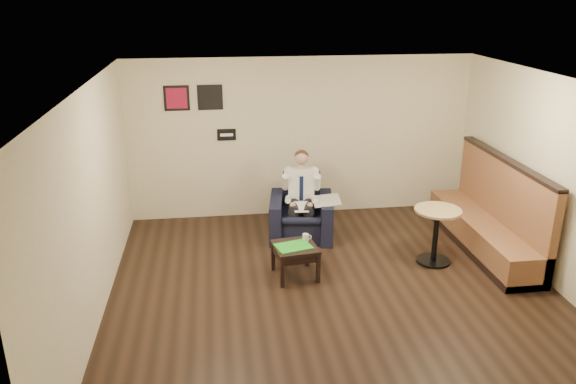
{
  "coord_description": "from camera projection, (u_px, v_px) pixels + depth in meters",
  "views": [
    {
      "loc": [
        -1.51,
        -6.46,
        3.85
      ],
      "look_at": [
        -0.48,
        1.2,
        1.05
      ],
      "focal_mm": 35.0,
      "sensor_mm": 36.0,
      "label": 1
    }
  ],
  "objects": [
    {
      "name": "wall_left",
      "position": [
        91.0,
        208.0,
        6.66
      ],
      "size": [
        0.02,
        6.0,
        2.8
      ],
      "primitive_type": "cube",
      "color": "#F1E9C5",
      "rests_on": "ground"
    },
    {
      "name": "green_folder",
      "position": [
        293.0,
        246.0,
        7.81
      ],
      "size": [
        0.55,
        0.45,
        0.01
      ],
      "primitive_type": "cube",
      "rotation": [
        0.0,
        0.0,
        0.27
      ],
      "color": "green",
      "rests_on": "side_table"
    },
    {
      "name": "wall_front",
      "position": [
        425.0,
        333.0,
        4.24
      ],
      "size": [
        6.0,
        0.02,
        2.8
      ],
      "primitive_type": "cube",
      "color": "#F1E9C5",
      "rests_on": "ground"
    },
    {
      "name": "cafe_table",
      "position": [
        435.0,
        236.0,
        8.28
      ],
      "size": [
        0.89,
        0.89,
        0.85
      ],
      "primitive_type": "cylinder",
      "rotation": [
        0.0,
        0.0,
        0.38
      ],
      "color": "tan",
      "rests_on": "ground"
    },
    {
      "name": "banquette",
      "position": [
        486.0,
        206.0,
        8.62
      ],
      "size": [
        0.67,
        2.8,
        1.43
      ],
      "primitive_type": "cube",
      "color": "brown",
      "rests_on": "ground"
    },
    {
      "name": "wall_right",
      "position": [
        560.0,
        186.0,
        7.42
      ],
      "size": [
        0.02,
        6.0,
        2.8
      ],
      "primitive_type": "cube",
      "color": "#F1E9C5",
      "rests_on": "ground"
    },
    {
      "name": "side_table",
      "position": [
        295.0,
        261.0,
        7.92
      ],
      "size": [
        0.65,
        0.65,
        0.48
      ],
      "primitive_type": "cube",
      "rotation": [
        0.0,
        0.0,
        0.13
      ],
      "color": "black",
      "rests_on": "ground"
    },
    {
      "name": "coffee_mug",
      "position": [
        306.0,
        237.0,
        7.98
      ],
      "size": [
        0.1,
        0.1,
        0.1
      ],
      "primitive_type": "cylinder",
      "rotation": [
        0.0,
        0.0,
        0.13
      ],
      "color": "white",
      "rests_on": "side_table"
    },
    {
      "name": "art_print_right",
      "position": [
        210.0,
        97.0,
        9.37
      ],
      "size": [
        0.42,
        0.03,
        0.42
      ],
      "primitive_type": "cube",
      "color": "black",
      "rests_on": "wall_back"
    },
    {
      "name": "ceiling",
      "position": [
        342.0,
        85.0,
        6.56
      ],
      "size": [
        6.0,
        6.0,
        0.02
      ],
      "primitive_type": "cube",
      "color": "white",
      "rests_on": "wall_back"
    },
    {
      "name": "seated_man",
      "position": [
        301.0,
        200.0,
        8.98
      ],
      "size": [
        0.78,
        1.04,
        1.34
      ],
      "primitive_type": null,
      "rotation": [
        0.0,
        0.0,
        -0.15
      ],
      "color": "white",
      "rests_on": "armchair"
    },
    {
      "name": "seating_sign",
      "position": [
        227.0,
        135.0,
        9.62
      ],
      "size": [
        0.32,
        0.02,
        0.2
      ],
      "primitive_type": "cube",
      "color": "black",
      "rests_on": "wall_back"
    },
    {
      "name": "wall_back",
      "position": [
        301.0,
        138.0,
        9.84
      ],
      "size": [
        6.0,
        0.02,
        2.8
      ],
      "primitive_type": "cube",
      "color": "#F1E9C5",
      "rests_on": "ground"
    },
    {
      "name": "lap_papers",
      "position": [
        301.0,
        207.0,
        8.9
      ],
      "size": [
        0.25,
        0.34,
        0.01
      ],
      "primitive_type": "cube",
      "rotation": [
        0.0,
        0.0,
        -0.08
      ],
      "color": "white",
      "rests_on": "seated_man"
    },
    {
      "name": "ground",
      "position": [
        335.0,
        294.0,
        7.52
      ],
      "size": [
        6.0,
        6.0,
        0.0
      ],
      "primitive_type": "plane",
      "color": "black",
      "rests_on": "ground"
    },
    {
      "name": "smartphone",
      "position": [
        295.0,
        240.0,
        8.0
      ],
      "size": [
        0.15,
        0.08,
        0.01
      ],
      "primitive_type": "cube",
      "rotation": [
        0.0,
        0.0,
        -0.04
      ],
      "color": "black",
      "rests_on": "side_table"
    },
    {
      "name": "newspaper",
      "position": [
        327.0,
        200.0,
        8.99
      ],
      "size": [
        0.48,
        0.57,
        0.01
      ],
      "primitive_type": "cube",
      "rotation": [
        0.0,
        0.0,
        -0.1
      ],
      "color": "silver",
      "rests_on": "armchair"
    },
    {
      "name": "armchair",
      "position": [
        301.0,
        208.0,
        9.16
      ],
      "size": [
        1.15,
        1.15,
        0.98
      ],
      "primitive_type": "cube",
      "rotation": [
        0.0,
        0.0,
        -0.15
      ],
      "color": "black",
      "rests_on": "ground"
    },
    {
      "name": "art_print_left",
      "position": [
        177.0,
        98.0,
        9.3
      ],
      "size": [
        0.42,
        0.03,
        0.42
      ],
      "primitive_type": "cube",
      "color": "#A61435",
      "rests_on": "wall_back"
    }
  ]
}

